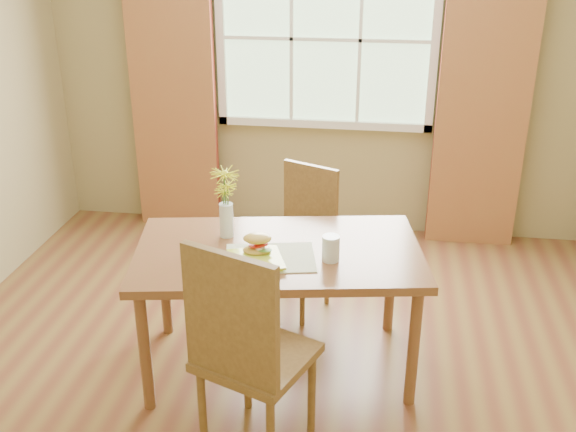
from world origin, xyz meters
The scene contains 12 objects.
room centered at (0.00, 0.00, 1.35)m, with size 4.24×3.84×2.74m.
window centered at (0.00, 1.87, 1.50)m, with size 1.62×0.06×1.32m.
curtain_left centered at (-1.15, 1.78, 1.10)m, with size 0.65×0.08×2.20m, color maroon.
curtain_right centered at (1.15, 1.78, 1.10)m, with size 0.65×0.08×2.20m, color maroon.
dining_table centered at (-0.05, -0.01, 0.65)m, with size 1.61×1.08×0.73m.
chair_near centered at (-0.09, -0.71, 0.60)m, with size 0.59×0.59×1.10m.
chair_far centered at (-0.02, 0.69, 0.50)m, with size 0.50×0.50×0.92m.
placemat centered at (-0.08, -0.11, 0.73)m, with size 0.45×0.33×0.01m, color #B9C1A4.
plate centered at (-0.14, -0.18, 0.74)m, with size 0.26×0.26×0.01m, color #BCD234.
croissant_sandwich centered at (-0.14, -0.11, 0.80)m, with size 0.16×0.12×0.11m.
water_glass centered at (0.23, -0.09, 0.79)m, with size 0.09×0.09×0.13m.
flower_vase centered at (-0.35, 0.11, 0.96)m, with size 0.16×0.16×0.39m.
Camera 1 is at (0.45, -3.10, 2.31)m, focal length 42.00 mm.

